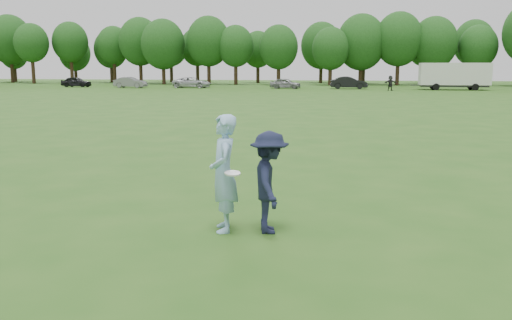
# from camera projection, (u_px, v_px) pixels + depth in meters

# --- Properties ---
(ground) EXTENTS (200.00, 200.00, 0.00)m
(ground) POSITION_uv_depth(u_px,v_px,m) (285.00, 236.00, 9.27)
(ground) COLOR #275518
(ground) RESTS_ON ground
(thrower) EXTENTS (0.68, 0.86, 2.06)m
(thrower) POSITION_uv_depth(u_px,v_px,m) (224.00, 173.00, 9.41)
(thrower) COLOR #97C3EA
(thrower) RESTS_ON ground
(defender) EXTENTS (0.89, 1.26, 1.78)m
(defender) POSITION_uv_depth(u_px,v_px,m) (269.00, 182.00, 9.35)
(defender) COLOR #181D36
(defender) RESTS_ON ground
(player_far_d) EXTENTS (1.71, 1.08, 1.76)m
(player_far_d) POSITION_uv_depth(u_px,v_px,m) (390.00, 83.00, 62.32)
(player_far_d) COLOR #262626
(player_far_d) RESTS_ON ground
(car_a) EXTENTS (4.14, 1.86, 1.38)m
(car_a) POSITION_uv_depth(u_px,v_px,m) (76.00, 82.00, 73.61)
(car_a) COLOR black
(car_a) RESTS_ON ground
(car_b) EXTENTS (4.31, 1.61, 1.41)m
(car_b) POSITION_uv_depth(u_px,v_px,m) (130.00, 82.00, 70.65)
(car_b) COLOR slate
(car_b) RESTS_ON ground
(car_c) EXTENTS (5.04, 2.45, 1.38)m
(car_c) POSITION_uv_depth(u_px,v_px,m) (192.00, 82.00, 70.83)
(car_c) COLOR silver
(car_c) RESTS_ON ground
(car_e) EXTENTS (4.03, 2.00, 1.32)m
(car_e) POSITION_uv_depth(u_px,v_px,m) (285.00, 83.00, 68.13)
(car_e) COLOR gray
(car_e) RESTS_ON ground
(car_f) EXTENTS (4.70, 1.84, 1.52)m
(car_f) POSITION_uv_depth(u_px,v_px,m) (349.00, 83.00, 67.51)
(car_f) COLOR black
(car_f) RESTS_ON ground
(disc_in_play) EXTENTS (0.28, 0.28, 0.08)m
(disc_in_play) POSITION_uv_depth(u_px,v_px,m) (232.00, 173.00, 9.06)
(disc_in_play) COLOR white
(disc_in_play) RESTS_ON ground
(cargo_trailer) EXTENTS (9.00, 2.75, 3.20)m
(cargo_trailer) POSITION_uv_depth(u_px,v_px,m) (454.00, 75.00, 64.41)
(cargo_trailer) COLOR white
(cargo_trailer) RESTS_ON ground
(treeline) EXTENTS (130.35, 18.39, 11.74)m
(treeline) POSITION_uv_depth(u_px,v_px,m) (361.00, 43.00, 82.44)
(treeline) COLOR #332114
(treeline) RESTS_ON ground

